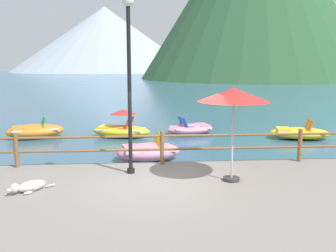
% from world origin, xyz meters
% --- Properties ---
extents(ground_plane, '(200.00, 200.00, 0.00)m').
position_xyz_m(ground_plane, '(0.00, 40.00, 0.00)').
color(ground_plane, '#38607A').
extents(promenade_dock, '(28.00, 8.00, 0.40)m').
position_xyz_m(promenade_dock, '(0.00, -2.20, 0.20)').
color(promenade_dock, gray).
rests_on(promenade_dock, ground).
extents(dock_railing, '(23.92, 0.12, 0.95)m').
position_xyz_m(dock_railing, '(0.00, 1.55, 0.98)').
color(dock_railing, brown).
rests_on(dock_railing, promenade_dock).
extents(lamp_post, '(0.28, 0.28, 4.42)m').
position_xyz_m(lamp_post, '(-0.86, 0.77, 3.04)').
color(lamp_post, black).
rests_on(lamp_post, promenade_dock).
extents(beach_umbrella, '(1.70, 1.70, 2.24)m').
position_xyz_m(beach_umbrella, '(1.57, -0.06, 2.45)').
color(beach_umbrella, '#B2B2B7').
rests_on(beach_umbrella, promenade_dock).
extents(dog_resting, '(0.89, 0.71, 0.26)m').
position_xyz_m(dog_resting, '(-3.09, -0.49, 0.52)').
color(dog_resting, beige).
rests_on(dog_resting, promenade_dock).
extents(pedal_boat_0, '(2.77, 1.83, 1.23)m').
position_xyz_m(pedal_boat_0, '(-1.41, 7.59, 0.39)').
color(pedal_boat_0, yellow).
rests_on(pedal_boat_0, ground).
extents(pedal_boat_1, '(2.35, 1.66, 0.90)m').
position_xyz_m(pedal_boat_1, '(-0.34, 3.49, 0.31)').
color(pedal_boat_1, pink).
rests_on(pedal_boat_1, ground).
extents(pedal_boat_2, '(2.41, 1.74, 0.82)m').
position_xyz_m(pedal_boat_2, '(1.70, 8.01, 0.25)').
color(pedal_boat_2, pink).
rests_on(pedal_boat_2, ground).
extents(pedal_boat_4, '(2.72, 1.80, 0.84)m').
position_xyz_m(pedal_boat_4, '(6.19, 6.57, 0.26)').
color(pedal_boat_4, yellow).
rests_on(pedal_boat_4, ground).
extents(pedal_boat_5, '(2.67, 1.93, 0.91)m').
position_xyz_m(pedal_boat_5, '(-5.13, 7.67, 0.32)').
color(pedal_boat_5, orange).
rests_on(pedal_boat_5, ground).
extents(distant_peak, '(67.67, 67.67, 23.45)m').
position_xyz_m(distant_peak, '(-12.62, 133.77, 11.73)').
color(distant_peak, '#9EADBC').
rests_on(distant_peak, ground).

